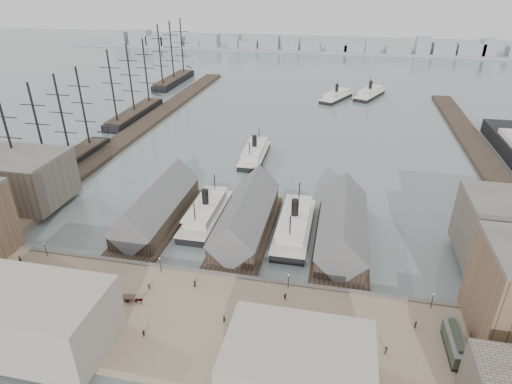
% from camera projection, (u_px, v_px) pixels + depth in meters
% --- Properties ---
extents(ground, '(900.00, 900.00, 0.00)m').
position_uv_depth(ground, '(231.00, 268.00, 104.41)').
color(ground, slate).
rests_on(ground, ground).
extents(quay, '(180.00, 30.00, 2.00)m').
position_uv_depth(quay, '(206.00, 324.00, 86.52)').
color(quay, '#7F6C55').
rests_on(quay, ground).
extents(seawall, '(180.00, 1.20, 2.30)m').
position_uv_depth(seawall, '(225.00, 278.00, 99.35)').
color(seawall, '#59544C').
rests_on(seawall, ground).
extents(west_wharf, '(10.00, 220.00, 1.60)m').
position_uv_depth(west_wharf, '(147.00, 123.00, 203.59)').
color(west_wharf, '#2D231C').
rests_on(west_wharf, ground).
extents(east_wharf, '(10.00, 180.00, 1.60)m').
position_uv_depth(east_wharf, '(481.00, 154.00, 168.26)').
color(east_wharf, '#2D231C').
rests_on(east_wharf, ground).
extents(ferry_shed_west, '(14.00, 42.00, 12.60)m').
position_uv_depth(ferry_shed_west, '(157.00, 208.00, 121.74)').
color(ferry_shed_west, '#2D231C').
rests_on(ferry_shed_west, ground).
extents(ferry_shed_center, '(14.00, 42.00, 12.60)m').
position_uv_depth(ferry_shed_center, '(246.00, 218.00, 117.00)').
color(ferry_shed_center, '#2D231C').
rests_on(ferry_shed_center, ground).
extents(ferry_shed_east, '(14.00, 42.00, 12.60)m').
position_uv_depth(ferry_shed_east, '(343.00, 228.00, 112.27)').
color(ferry_shed_east, '#2D231C').
rests_on(ferry_shed_east, ground).
extents(warehouse_west_back, '(26.00, 20.00, 14.00)m').
position_uv_depth(warehouse_west_back, '(21.00, 179.00, 128.76)').
color(warehouse_west_back, '#60564C').
rests_on(warehouse_west_back, west_land).
extents(street_bldg_center, '(24.00, 16.00, 10.00)m').
position_uv_depth(street_bldg_center, '(298.00, 367.00, 69.68)').
color(street_bldg_center, gray).
rests_on(street_bldg_center, quay).
extents(street_bldg_west, '(30.00, 16.00, 12.00)m').
position_uv_depth(street_bldg_west, '(27.00, 318.00, 78.34)').
color(street_bldg_west, gray).
rests_on(street_bldg_west, quay).
extents(lamp_post_far_w, '(0.44, 0.44, 3.92)m').
position_uv_depth(lamp_post_far_w, '(45.00, 247.00, 104.36)').
color(lamp_post_far_w, black).
rests_on(lamp_post_far_w, quay).
extents(lamp_post_near_w, '(0.44, 0.44, 3.92)m').
position_uv_depth(lamp_post_near_w, '(160.00, 262.00, 98.89)').
color(lamp_post_near_w, black).
rests_on(lamp_post_near_w, quay).
extents(lamp_post_near_e, '(0.44, 0.44, 3.92)m').
position_uv_depth(lamp_post_near_e, '(288.00, 279.00, 93.43)').
color(lamp_post_near_e, black).
rests_on(lamp_post_near_e, quay).
extents(lamp_post_far_e, '(0.44, 0.44, 3.92)m').
position_uv_depth(lamp_post_far_e, '(433.00, 298.00, 87.96)').
color(lamp_post_far_e, black).
rests_on(lamp_post_far_e, quay).
extents(far_shore, '(500.00, 40.00, 15.72)m').
position_uv_depth(far_shore, '(321.00, 47.00, 394.23)').
color(far_shore, gray).
rests_on(far_shore, ground).
extents(ferry_docked_west, '(8.66, 28.87, 10.31)m').
position_uv_depth(ferry_docked_west, '(206.00, 212.00, 124.20)').
color(ferry_docked_west, black).
rests_on(ferry_docked_west, ground).
extents(ferry_docked_east, '(9.12, 30.39, 10.85)m').
position_uv_depth(ferry_docked_east, '(294.00, 225.00, 117.84)').
color(ferry_docked_east, black).
rests_on(ferry_docked_east, ground).
extents(ferry_open_near, '(8.96, 27.94, 9.91)m').
position_uv_depth(ferry_open_near, '(254.00, 153.00, 165.59)').
color(ferry_open_near, black).
rests_on(ferry_open_near, ground).
extents(ferry_open_mid, '(18.43, 27.58, 9.53)m').
position_uv_depth(ferry_open_mid, '(336.00, 96.00, 242.77)').
color(ferry_open_mid, black).
rests_on(ferry_open_mid, ground).
extents(ferry_open_far, '(19.08, 29.47, 10.15)m').
position_uv_depth(ferry_open_far, '(370.00, 93.00, 247.65)').
color(ferry_open_far, black).
rests_on(ferry_open_far, ground).
extents(sailing_ship_near, '(8.23, 56.69, 33.83)m').
position_uv_depth(sailing_ship_near, '(60.00, 165.00, 154.36)').
color(sailing_ship_near, black).
rests_on(sailing_ship_near, ground).
extents(sailing_ship_mid, '(8.61, 49.73, 35.39)m').
position_uv_depth(sailing_ship_mid, '(135.00, 113.00, 212.82)').
color(sailing_ship_mid, black).
rests_on(sailing_ship_mid, ground).
extents(sailing_ship_far, '(9.38, 52.12, 38.57)m').
position_uv_depth(sailing_ship_far, '(174.00, 79.00, 279.37)').
color(sailing_ship_far, black).
rests_on(sailing_ship_far, ground).
extents(tram, '(3.02, 10.58, 3.74)m').
position_uv_depth(tram, '(454.00, 344.00, 78.09)').
color(tram, black).
rests_on(tram, quay).
extents(horse_cart_left, '(4.58, 1.52, 1.47)m').
position_uv_depth(horse_cart_left, '(46.00, 285.00, 94.44)').
color(horse_cart_left, black).
rests_on(horse_cart_left, quay).
extents(horse_cart_center, '(4.97, 2.04, 1.58)m').
position_uv_depth(horse_cart_center, '(136.00, 300.00, 90.25)').
color(horse_cart_center, black).
rests_on(horse_cart_center, quay).
extents(horse_cart_right, '(4.83, 2.35, 1.72)m').
position_uv_depth(horse_cart_right, '(276.00, 346.00, 79.03)').
color(horse_cart_right, black).
rests_on(horse_cart_right, quay).
extents(pedestrian_0, '(0.64, 0.77, 1.83)m').
position_uv_depth(pedestrian_0, '(20.00, 259.00, 102.85)').
color(pedestrian_0, black).
rests_on(pedestrian_0, quay).
extents(pedestrian_1, '(0.93, 0.84, 1.57)m').
position_uv_depth(pedestrian_1, '(12.00, 297.00, 91.17)').
color(pedestrian_1, black).
rests_on(pedestrian_1, quay).
extents(pedestrian_2, '(1.13, 1.12, 1.56)m').
position_uv_depth(pedestrian_2, '(149.00, 287.00, 93.93)').
color(pedestrian_2, black).
rests_on(pedestrian_2, quay).
extents(pedestrian_3, '(0.90, 0.99, 1.62)m').
position_uv_depth(pedestrian_3, '(144.00, 333.00, 81.88)').
color(pedestrian_3, black).
rests_on(pedestrian_3, quay).
extents(pedestrian_4, '(0.96, 0.85, 1.64)m').
position_uv_depth(pedestrian_4, '(195.00, 283.00, 95.01)').
color(pedestrian_4, black).
rests_on(pedestrian_4, quay).
extents(pedestrian_5, '(0.75, 0.79, 1.74)m').
position_uv_depth(pedestrian_5, '(224.00, 319.00, 85.03)').
color(pedestrian_5, black).
rests_on(pedestrian_5, quay).
extents(pedestrian_6, '(0.91, 0.79, 1.61)m').
position_uv_depth(pedestrian_6, '(285.00, 296.00, 91.22)').
color(pedestrian_6, black).
rests_on(pedestrian_6, quay).
extents(pedestrian_7, '(1.09, 1.25, 1.68)m').
position_uv_depth(pedestrian_7, '(386.00, 350.00, 78.08)').
color(pedestrian_7, black).
rests_on(pedestrian_7, quay).
extents(pedestrian_8, '(0.82, 1.05, 1.66)m').
position_uv_depth(pedestrian_8, '(416.00, 324.00, 83.87)').
color(pedestrian_8, black).
rests_on(pedestrian_8, quay).
extents(pedestrian_9, '(0.74, 0.91, 1.59)m').
position_uv_depth(pedestrian_9, '(457.00, 353.00, 77.66)').
color(pedestrian_9, black).
rests_on(pedestrian_9, quay).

